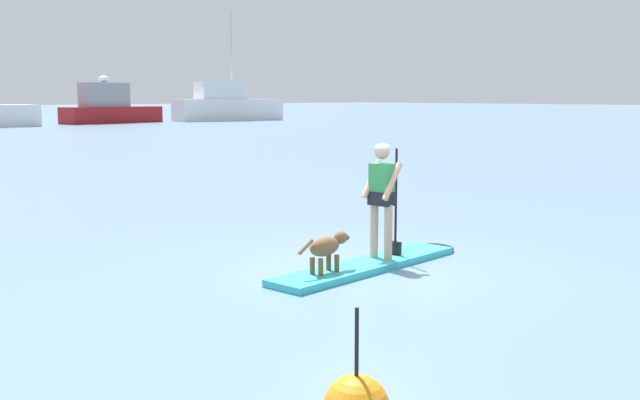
# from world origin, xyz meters

# --- Properties ---
(ground_plane) EXTENTS (400.00, 400.00, 0.00)m
(ground_plane) POSITION_xyz_m (0.00, 0.00, 0.00)
(ground_plane) COLOR slate
(paddleboard) EXTENTS (3.80, 1.03, 0.10)m
(paddleboard) POSITION_xyz_m (0.23, 0.02, 0.05)
(paddleboard) COLOR #33B2BF
(paddleboard) RESTS_ON ground_plane
(person_paddler) EXTENTS (0.63, 0.51, 1.69)m
(person_paddler) POSITION_xyz_m (0.35, 0.04, 1.07)
(person_paddler) COLOR tan
(person_paddler) RESTS_ON paddleboard
(dog) EXTENTS (1.01, 0.27, 0.53)m
(dog) POSITION_xyz_m (-0.85, -0.08, 0.45)
(dog) COLOR brown
(dog) RESTS_ON paddleboard
(moored_boat_center) EXTENTS (9.89, 4.03, 4.29)m
(moored_boat_center) POSITION_xyz_m (24.43, 56.89, 1.37)
(moored_boat_center) COLOR maroon
(moored_boat_center) RESTS_ON ground_plane
(moored_boat_far_port) EXTENTS (11.21, 5.15, 10.80)m
(moored_boat_far_port) POSITION_xyz_m (36.54, 55.71, 1.51)
(moored_boat_far_port) COLOR white
(moored_boat_far_port) RESTS_ON ground_plane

